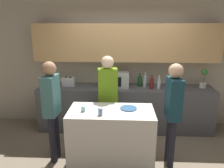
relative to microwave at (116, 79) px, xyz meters
name	(u,v)px	position (x,y,z in m)	size (l,w,h in m)	color
back_wall	(126,56)	(0.19, 0.22, 0.46)	(6.40, 0.40, 2.70)	#B2A893
back_counter	(125,108)	(0.19, -0.06, -0.61)	(3.60, 0.62, 0.93)	#4C4C51
kitchen_island	(111,137)	(-0.04, -1.28, -0.62)	(1.32, 0.68, 0.92)	beige
microwave	(116,79)	(0.00, 0.00, 0.00)	(0.52, 0.39, 0.30)	#B7BABC
toaster	(69,81)	(-1.01, 0.00, -0.06)	(0.26, 0.16, 0.18)	silver
potted_plant	(204,78)	(1.78, 0.00, 0.05)	(0.14, 0.14, 0.40)	silver
bottle_0	(140,81)	(0.49, 0.02, -0.04)	(0.09, 0.09, 0.29)	#194723
bottle_1	(145,81)	(0.60, 0.02, -0.03)	(0.07, 0.07, 0.31)	silver
bottle_2	(152,83)	(0.72, -0.13, -0.04)	(0.08, 0.08, 0.29)	maroon
bottle_3	(159,84)	(0.86, -0.13, -0.04)	(0.07, 0.07, 0.28)	silver
plate_on_island	(128,108)	(0.23, -1.20, -0.15)	(0.26, 0.26, 0.01)	#2D5684
cup_0	(83,109)	(-0.46, -1.34, -0.12)	(0.06, 0.06, 0.08)	#92D2D0
cup_1	(100,112)	(-0.18, -1.46, -0.10)	(0.07, 0.07, 0.11)	#7895CA
person_left	(108,93)	(-0.13, -0.69, -0.08)	(0.37, 0.24, 1.67)	black
person_center	(52,104)	(-0.98, -1.22, -0.09)	(0.22, 0.35, 1.66)	black
person_right	(173,107)	(0.90, -1.26, -0.09)	(0.22, 0.35, 1.65)	black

